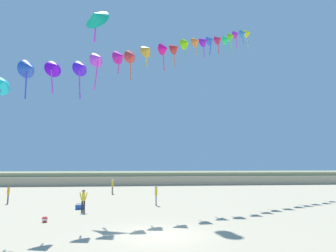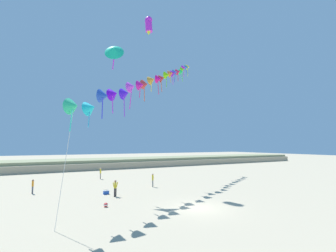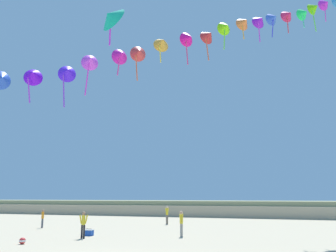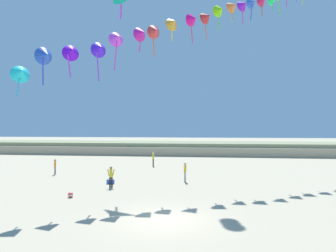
# 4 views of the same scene
# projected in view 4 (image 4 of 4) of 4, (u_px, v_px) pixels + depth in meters

# --- Properties ---
(ground_plane) EXTENTS (240.00, 240.00, 0.00)m
(ground_plane) POSITION_uv_depth(u_px,v_px,m) (162.00, 219.00, 15.38)
(ground_plane) COLOR tan
(dune_ridge) EXTENTS (120.00, 11.73, 2.05)m
(dune_ridge) POSITION_uv_depth(u_px,v_px,m) (193.00, 148.00, 53.69)
(dune_ridge) COLOR tan
(dune_ridge) RESTS_ON ground
(person_near_left) EXTENTS (0.24, 0.62, 1.76)m
(person_near_left) POSITION_uv_depth(u_px,v_px,m) (153.00, 158.00, 36.16)
(person_near_left) COLOR #726656
(person_near_left) RESTS_ON ground
(person_near_right) EXTENTS (0.23, 0.59, 1.67)m
(person_near_right) POSITION_uv_depth(u_px,v_px,m) (185.00, 171.00, 25.78)
(person_near_right) COLOR gray
(person_near_right) RESTS_ON ground
(person_mid_center) EXTENTS (0.25, 0.53, 1.53)m
(person_mid_center) POSITION_uv_depth(u_px,v_px,m) (55.00, 166.00, 29.89)
(person_mid_center) COLOR #474C56
(person_mid_center) RESTS_ON ground
(person_far_left) EXTENTS (0.59, 0.23, 1.67)m
(person_far_left) POSITION_uv_depth(u_px,v_px,m) (111.00, 175.00, 23.37)
(person_far_left) COLOR black
(person_far_left) RESTS_ON ground
(kite_banner_string) EXTENTS (25.65, 24.68, 22.48)m
(kite_banner_string) POSITION_uv_depth(u_px,v_px,m) (205.00, 16.00, 26.63)
(kite_banner_string) COLOR #26C185
(beach_cooler) EXTENTS (0.58, 0.41, 0.46)m
(beach_cooler) POSITION_uv_depth(u_px,v_px,m) (111.00, 181.00, 25.04)
(beach_cooler) COLOR blue
(beach_cooler) RESTS_ON ground
(beach_ball) EXTENTS (0.36, 0.36, 0.36)m
(beach_ball) POSITION_uv_depth(u_px,v_px,m) (70.00, 195.00, 20.15)
(beach_ball) COLOR red
(beach_ball) RESTS_ON ground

